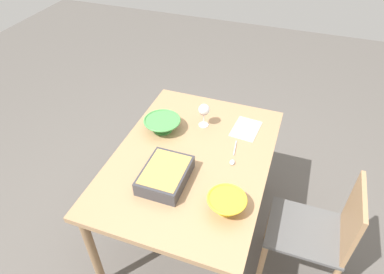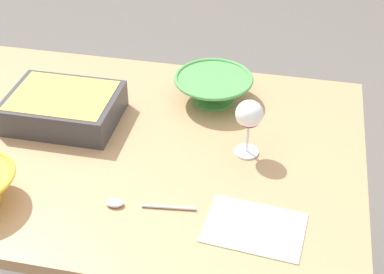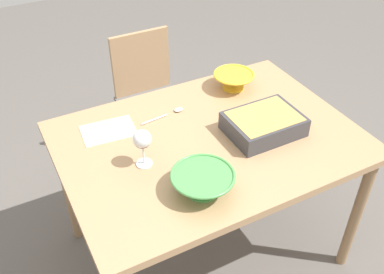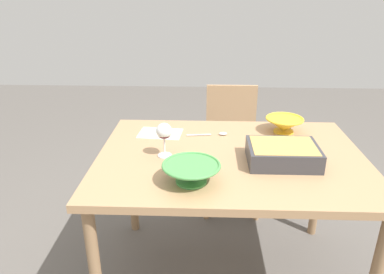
% 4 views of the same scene
% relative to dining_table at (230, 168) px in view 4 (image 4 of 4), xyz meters
% --- Properties ---
extents(dining_table, '(1.27, 0.92, 0.75)m').
position_rel_dining_table_xyz_m(dining_table, '(0.00, 0.00, 0.00)').
color(dining_table, tan).
rests_on(dining_table, ground_plane).
extents(chair, '(0.38, 0.44, 0.84)m').
position_rel_dining_table_xyz_m(chair, '(0.06, 0.82, -0.21)').
color(chair, '#595959').
rests_on(chair, ground_plane).
extents(wine_glass, '(0.07, 0.07, 0.17)m').
position_rel_dining_table_xyz_m(wine_glass, '(-0.32, -0.03, 0.19)').
color(wine_glass, white).
rests_on(wine_glass, dining_table).
extents(casserole_dish, '(0.32, 0.24, 0.09)m').
position_rel_dining_table_xyz_m(casserole_dish, '(0.23, -0.07, 0.12)').
color(casserole_dish, '#38383D').
rests_on(casserole_dish, dining_table).
extents(mixing_bowl, '(0.24, 0.24, 0.08)m').
position_rel_dining_table_xyz_m(mixing_bowl, '(-0.18, -0.27, 0.12)').
color(mixing_bowl, '#4C994C').
rests_on(mixing_bowl, dining_table).
extents(small_bowl, '(0.21, 0.21, 0.08)m').
position_rel_dining_table_xyz_m(small_bowl, '(0.31, 0.30, 0.12)').
color(small_bowl, yellow).
rests_on(small_bowl, dining_table).
extents(serving_spoon, '(0.22, 0.04, 0.01)m').
position_rel_dining_table_xyz_m(serving_spoon, '(-0.07, 0.24, 0.08)').
color(serving_spoon, silver).
rests_on(serving_spoon, dining_table).
extents(napkin, '(0.24, 0.18, 0.00)m').
position_rel_dining_table_xyz_m(napkin, '(-0.37, 0.25, 0.08)').
color(napkin, '#B2CCB7').
rests_on(napkin, dining_table).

